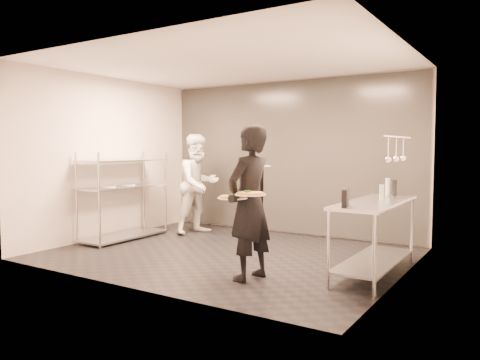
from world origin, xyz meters
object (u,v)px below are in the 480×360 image
Objects in this scene: pizza_plate_near at (233,197)px; pizza_plate_far at (250,194)px; bottle_dark at (395,188)px; bottle_clear at (382,192)px; salad_plate at (259,165)px; chef at (198,184)px; bottle_green at (388,187)px; pass_rack at (124,194)px; waiter at (250,203)px; pos_monitor at (345,198)px; prep_counter at (374,225)px.

pizza_plate_far is (0.28, -0.06, 0.06)m from pizza_plate_near.
pizza_plate_far is at bearing -117.58° from bottle_dark.
bottle_dark reaches higher than bottle_clear.
bottle_dark is at bearing 48.44° from salad_plate.
bottle_clear is at bearing 44.88° from pizza_plate_near.
pizza_plate_near is at bearing -120.51° from chef.
pass_rack is at bearing -169.36° from bottle_green.
pizza_plate_near is at bearing -122.31° from bottle_green.
pizza_plate_far reaches higher than pizza_plate_near.
bottle_green reaches higher than bottle_dark.
bottle_clear is (1.30, 0.82, -0.35)m from salad_plate.
waiter is at bearing 122.78° from pizza_plate_far.
pizza_plate_far is at bearing -127.32° from bottle_clear.
chef reaches higher than pass_rack.
pass_rack is at bearing 156.61° from pos_monitor.
pos_monitor is 1.52m from bottle_green.
bottle_dark is at bearing 10.42° from pass_rack.
pizza_plate_far is (3.30, -1.24, 0.29)m from pass_rack.
pos_monitor reaches higher than pizza_plate_far.
bottle_green is (1.25, 1.98, 0.04)m from pizza_plate_near.
pizza_plate_near is at bearing -124.17° from bottle_dark.
pos_monitor is at bearing 29.86° from pizza_plate_far.
chef reaches higher than pizza_plate_near.
bottle_clear is at bearing -89.73° from bottle_dark.
pass_rack reaches higher than bottle_green.
waiter is 8.63× the size of bottle_dark.
pizza_plate_far is at bearing 41.89° from waiter.
prep_counter is 6.53× the size of pos_monitor.
prep_counter is 0.98× the size of waiter.
salad_plate is (2.29, -1.76, 0.45)m from chef.
prep_counter is 0.43m from bottle_clear.
waiter reaches higher than bottle_dark.
pizza_plate_near is 2.40m from bottle_dark.
pizza_plate_far is at bearing -129.71° from prep_counter.
pizza_plate_near is 1.90m from bottle_clear.
salad_plate reaches higher than pos_monitor.
pos_monitor is at bearing -95.79° from bottle_dark.
pass_rack is at bearing -169.58° from bottle_dark.
waiter reaches higher than chef.
waiter reaches higher than bottle_green.
pos_monitor is at bearing -99.46° from prep_counter.
bottle_clear is 0.91× the size of bottle_dark.
pizza_plate_near is at bearing -137.95° from prep_counter.
waiter is (3.13, -0.98, 0.15)m from pass_rack.
pass_rack is at bearing -179.97° from prep_counter.
bottle_clear reaches higher than prep_counter.
bottle_green is (0.98, 2.04, -0.02)m from pizza_plate_far.
pizza_plate_near is 1.26× the size of pos_monitor.
pass_rack is 8.22× the size of bottle_clear.
bottle_dark reaches higher than pos_monitor.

